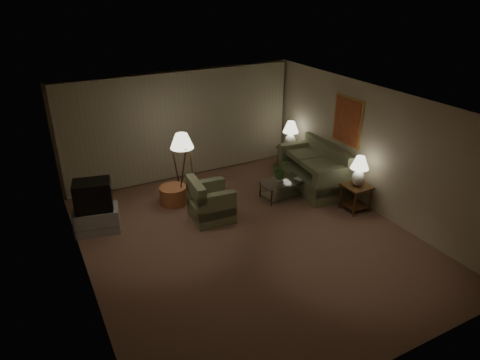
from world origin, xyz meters
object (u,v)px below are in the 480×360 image
Objects in this scene: side_table_far at (289,154)px; table_lamp_near at (359,169)px; armchair at (211,203)px; coffee_table at (285,186)px; crt_tv at (93,196)px; floor_lamp at (183,166)px; sofa at (313,171)px; vase at (280,179)px; side_table_near at (356,193)px; tv_cabinet at (97,220)px; table_lamp_far at (291,132)px; ottoman at (173,195)px.

table_lamp_near reaches higher than side_table_far.
armchair reaches higher than coffee_table.
side_table_far is 1.70m from coffee_table.
crt_tv is 2.11m from floor_lamp.
sofa is 3.14m from floor_lamp.
coffee_table is at bearing 0.00° from vase.
sofa reaches higher than vase.
side_table_near is at bearing -35.31° from floor_lamp.
crt_tv is at bearing -77.78° from tv_cabinet.
side_table_near is at bearing -90.00° from table_lamp_far.
tv_cabinet is (-5.20, 1.77, -0.75)m from table_lamp_near.
crt_tv is (-5.20, 1.77, -0.20)m from table_lamp_near.
table_lamp_far reaches higher than tv_cabinet.
table_lamp_far is (0.15, 1.25, 0.59)m from sofa.
floor_lamp is 0.71m from ottoman.
ottoman is at bearing 24.74° from tv_cabinet.
coffee_table is at bearing -127.38° from table_lamp_far.
side_table_near and side_table_far have the same top height.
side_table_near is 0.37× the size of floor_lamp.
table_lamp_far is 5.27m from crt_tv.
table_lamp_far reaches higher than sofa.
ottoman is (-0.30, -0.06, -0.64)m from floor_lamp.
coffee_table is at bearing -76.90° from sofa.
table_lamp_near is at bearing -32.20° from ottoman.
side_table_far is 0.76× the size of crt_tv.
crt_tv reaches higher than vase.
table_lamp_far is 0.90× the size of crt_tv.
side_table_near reaches higher than ottoman.
crt_tv is (-5.20, 1.77, 0.39)m from side_table_near.
table_lamp_near is at bearing -6.63° from crt_tv.
tv_cabinet is (-2.25, 0.62, -0.11)m from armchair.
floor_lamp reaches higher than table_lamp_near.
table_lamp_near is 5.55m from tv_cabinet.
side_table_near is at bearing -32.20° from ottoman.
tv_cabinet is at bearing -88.19° from sofa.
coffee_table is 0.26m from vase.
crt_tv reaches higher than ottoman.
coffee_table is 2.58m from ottoman.
vase reaches higher than tv_cabinet.
table_lamp_near reaches higher than vase.
table_lamp_near is 1.10× the size of ottoman.
ottoman is at bearing 30.55° from armchair.
table_lamp_near is at bearing -46.62° from vase.
vase is (1.96, -0.97, -0.35)m from floor_lamp.
side_table_far is 0.52× the size of coffee_table.
coffee_table is (1.92, 0.09, -0.08)m from armchair.
vase is (-1.18, -1.35, -0.53)m from table_lamp_far.
side_table_far reaches higher than ottoman.
side_table_near is (0.15, -1.35, -0.02)m from sofa.
table_lamp_near is (2.95, -1.16, 0.64)m from armchair.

